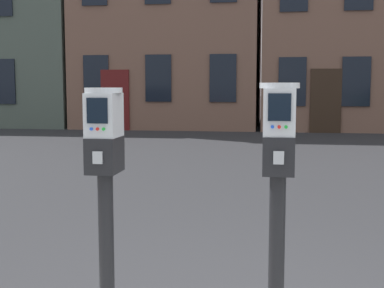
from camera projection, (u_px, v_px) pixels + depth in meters
name	position (u px, v px, depth m)	size (l,w,h in m)	color
parking_meter_near_kerb	(105.00, 162.00, 3.05)	(0.22, 0.25, 1.38)	black
parking_meter_twin_adjacent	(278.00, 163.00, 2.90)	(0.22, 0.25, 1.41)	black
townhouse_brownstone	(347.00, 3.00, 19.37)	(6.10, 5.54, 9.17)	brown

